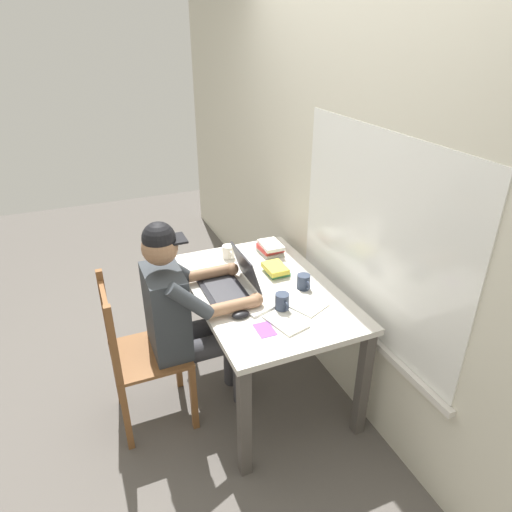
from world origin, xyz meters
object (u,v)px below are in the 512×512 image
at_px(desk, 264,302).
at_px(landscape_photo_print, 265,330).
at_px(coffee_mug_dark, 282,302).
at_px(coffee_mug_spare, 304,282).
at_px(coffee_mug_white, 228,252).
at_px(book_stack_side, 276,269).
at_px(laptop, 232,281).
at_px(book_stack_main, 270,248).
at_px(seated_person, 186,311).
at_px(computer_mouse, 241,314).
at_px(wooden_chair, 140,355).

distance_m(desk, landscape_photo_print, 0.43).
height_order(coffee_mug_dark, coffee_mug_spare, coffee_mug_dark).
relative_size(coffee_mug_white, coffee_mug_dark, 1.03).
xyz_separation_m(coffee_mug_white, book_stack_side, (0.32, 0.20, -0.01)).
height_order(laptop, coffee_mug_spare, laptop).
bearing_deg(book_stack_main, coffee_mug_dark, -19.07).
bearing_deg(book_stack_side, coffee_mug_spare, 17.26).
bearing_deg(book_stack_main, landscape_photo_print, -26.25).
bearing_deg(seated_person, computer_mouse, 44.69).
xyz_separation_m(seated_person, computer_mouse, (0.24, 0.24, 0.07)).
bearing_deg(coffee_mug_spare, coffee_mug_dark, -53.72).
distance_m(seated_person, laptop, 0.32).
relative_size(wooden_chair, coffee_mug_spare, 8.29).
bearing_deg(computer_mouse, coffee_mug_dark, 83.07).
height_order(seated_person, landscape_photo_print, seated_person).
height_order(seated_person, book_stack_side, seated_person).
xyz_separation_m(desk, book_stack_side, (-0.13, 0.14, 0.13)).
bearing_deg(coffee_mug_dark, coffee_mug_white, -175.38).
bearing_deg(book_stack_side, landscape_photo_print, -30.38).
relative_size(desk, book_stack_main, 6.41).
distance_m(wooden_chair, landscape_photo_print, 0.77).
bearing_deg(wooden_chair, book_stack_side, 97.55).
height_order(seated_person, computer_mouse, seated_person).
height_order(computer_mouse, coffee_mug_dark, coffee_mug_dark).
bearing_deg(laptop, coffee_mug_white, 163.40).
distance_m(book_stack_main, book_stack_side, 0.27).
distance_m(wooden_chair, laptop, 0.67).
height_order(desk, wooden_chair, wooden_chair).
distance_m(wooden_chair, coffee_mug_spare, 1.03).
bearing_deg(wooden_chair, landscape_photo_print, 56.34).
bearing_deg(computer_mouse, seated_person, -135.31).
distance_m(desk, computer_mouse, 0.35).
bearing_deg(desk, book_stack_main, 150.82).
height_order(book_stack_side, landscape_photo_print, book_stack_side).
relative_size(coffee_mug_dark, coffee_mug_spare, 0.99).
distance_m(laptop, coffee_mug_dark, 0.36).
xyz_separation_m(seated_person, book_stack_main, (-0.38, 0.70, 0.09)).
xyz_separation_m(laptop, book_stack_side, (-0.07, 0.32, -0.02)).
bearing_deg(wooden_chair, coffee_mug_dark, 70.20).
xyz_separation_m(computer_mouse, landscape_photo_print, (0.15, 0.07, -0.02)).
distance_m(coffee_mug_white, book_stack_side, 0.38).
bearing_deg(computer_mouse, coffee_mug_white, 165.54).
relative_size(book_stack_main, book_stack_side, 1.14).
distance_m(laptop, coffee_mug_spare, 0.42).
bearing_deg(wooden_chair, coffee_mug_spare, 83.38).
bearing_deg(seated_person, desk, 88.46).
bearing_deg(laptop, computer_mouse, -11.57).
bearing_deg(laptop, landscape_photo_print, 1.84).
relative_size(coffee_mug_dark, book_stack_side, 0.68).
relative_size(seated_person, book_stack_side, 7.44).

